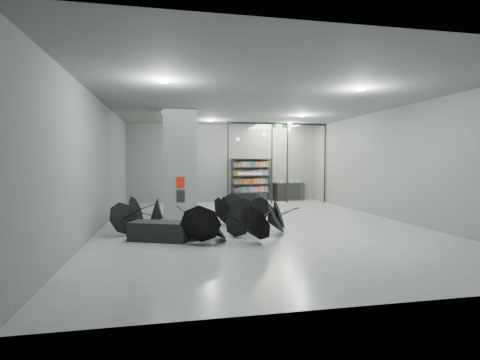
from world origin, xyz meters
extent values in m
plane|color=gray|center=(0.00, 0.00, 0.00)|extent=(14.00, 14.00, 0.00)
cube|color=slate|center=(0.00, 0.00, 4.00)|extent=(10.00, 14.00, 0.02)
cube|color=#5B5E5B|center=(0.00, 7.00, 2.00)|extent=(10.00, 0.02, 4.00)
cube|color=#5B5E5B|center=(0.00, -7.00, 2.00)|extent=(10.00, 0.02, 4.00)
cube|color=#5B5E5B|center=(-5.00, 0.00, 2.00)|extent=(0.02, 14.00, 4.00)
cube|color=#5B5E5B|center=(5.00, 0.00, 2.00)|extent=(0.02, 14.00, 4.00)
cube|color=slate|center=(-2.50, 2.00, 2.00)|extent=(1.20, 1.20, 4.00)
cube|color=#A50A07|center=(-2.50, 1.38, 1.35)|extent=(0.28, 0.04, 0.38)
cube|color=black|center=(-2.50, 1.38, 0.85)|extent=(0.30, 0.03, 0.42)
cube|color=#0CE533|center=(2.40, 5.30, 3.82)|extent=(0.30, 0.06, 0.15)
cube|color=silver|center=(1.00, 5.50, 2.00)|extent=(2.20, 0.02, 3.95)
cube|color=silver|center=(3.90, 5.50, 2.00)|extent=(2.00, 0.02, 3.95)
cube|color=black|center=(-0.10, 5.50, 2.00)|extent=(0.06, 0.06, 4.00)
cube|color=black|center=(2.10, 5.50, 2.00)|extent=(0.06, 0.06, 4.00)
cube|color=black|center=(2.90, 5.50, 2.00)|extent=(0.06, 0.06, 4.00)
cube|color=black|center=(4.90, 5.50, 2.00)|extent=(0.06, 0.06, 4.00)
cube|color=black|center=(2.40, 5.50, 3.95)|extent=(5.00, 0.08, 0.10)
cube|color=black|center=(-3.16, -1.98, 0.25)|extent=(1.69, 1.18, 0.50)
cube|color=black|center=(3.39, 6.68, 0.48)|extent=(1.65, 0.82, 0.95)
camera|label=1|loc=(-2.91, -11.69, 2.10)|focal=27.00mm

